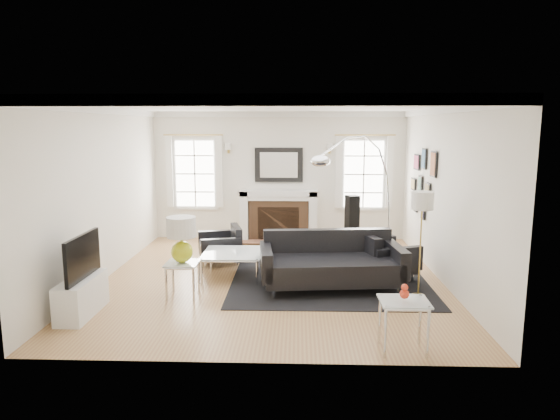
{
  "coord_description": "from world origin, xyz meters",
  "views": [
    {
      "loc": [
        0.42,
        -7.95,
        2.49
      ],
      "look_at": [
        0.12,
        0.3,
        1.1
      ],
      "focal_mm": 32.0,
      "sensor_mm": 36.0,
      "label": 1
    }
  ],
  "objects_px": {
    "sofa": "(331,264)",
    "armchair_right": "(382,257)",
    "fireplace": "(279,216)",
    "gourd_lamp": "(181,236)",
    "arc_floor_lamp": "(357,192)",
    "coffee_table": "(233,254)",
    "armchair_left": "(222,246)"
  },
  "relations": [
    {
      "from": "coffee_table",
      "to": "gourd_lamp",
      "type": "distance_m",
      "value": 1.26
    },
    {
      "from": "armchair_right",
      "to": "coffee_table",
      "type": "distance_m",
      "value": 2.47
    },
    {
      "from": "gourd_lamp",
      "to": "arc_floor_lamp",
      "type": "distance_m",
      "value": 3.46
    },
    {
      "from": "arc_floor_lamp",
      "to": "coffee_table",
      "type": "bearing_deg",
      "value": -153.78
    },
    {
      "from": "sofa",
      "to": "armchair_left",
      "type": "distance_m",
      "value": 2.38
    },
    {
      "from": "sofa",
      "to": "armchair_right",
      "type": "distance_m",
      "value": 1.03
    },
    {
      "from": "fireplace",
      "to": "arc_floor_lamp",
      "type": "height_order",
      "value": "arc_floor_lamp"
    },
    {
      "from": "sofa",
      "to": "gourd_lamp",
      "type": "height_order",
      "value": "gourd_lamp"
    },
    {
      "from": "fireplace",
      "to": "armchair_left",
      "type": "relative_size",
      "value": 1.75
    },
    {
      "from": "fireplace",
      "to": "sofa",
      "type": "height_order",
      "value": "fireplace"
    },
    {
      "from": "fireplace",
      "to": "coffee_table",
      "type": "height_order",
      "value": "fireplace"
    },
    {
      "from": "sofa",
      "to": "gourd_lamp",
      "type": "xyz_separation_m",
      "value": [
        -2.2,
        -0.5,
        0.52
      ]
    },
    {
      "from": "coffee_table",
      "to": "arc_floor_lamp",
      "type": "xyz_separation_m",
      "value": [
        2.15,
        1.06,
        0.91
      ]
    },
    {
      "from": "sofa",
      "to": "coffee_table",
      "type": "height_order",
      "value": "sofa"
    },
    {
      "from": "armchair_right",
      "to": "armchair_left",
      "type": "bearing_deg",
      "value": 162.64
    },
    {
      "from": "sofa",
      "to": "armchair_right",
      "type": "height_order",
      "value": "sofa"
    },
    {
      "from": "sofa",
      "to": "armchair_right",
      "type": "xyz_separation_m",
      "value": [
        0.88,
        0.55,
        -0.03
      ]
    },
    {
      "from": "fireplace",
      "to": "armchair_right",
      "type": "xyz_separation_m",
      "value": [
        1.81,
        -2.69,
        -0.19
      ]
    },
    {
      "from": "armchair_right",
      "to": "arc_floor_lamp",
      "type": "distance_m",
      "value": 1.41
    },
    {
      "from": "armchair_right",
      "to": "coffee_table",
      "type": "relative_size",
      "value": 1.21
    },
    {
      "from": "fireplace",
      "to": "gourd_lamp",
      "type": "height_order",
      "value": "gourd_lamp"
    },
    {
      "from": "fireplace",
      "to": "arc_floor_lamp",
      "type": "bearing_deg",
      "value": -48.53
    },
    {
      "from": "fireplace",
      "to": "coffee_table",
      "type": "distance_m",
      "value": 2.83
    },
    {
      "from": "armchair_left",
      "to": "armchair_right",
      "type": "xyz_separation_m",
      "value": [
        2.78,
        -0.87,
        0.05
      ]
    },
    {
      "from": "arc_floor_lamp",
      "to": "gourd_lamp",
      "type": "bearing_deg",
      "value": -143.53
    },
    {
      "from": "armchair_right",
      "to": "arc_floor_lamp",
      "type": "xyz_separation_m",
      "value": [
        -0.32,
        1.0,
        0.95
      ]
    },
    {
      "from": "armchair_left",
      "to": "gourd_lamp",
      "type": "relative_size",
      "value": 1.44
    },
    {
      "from": "gourd_lamp",
      "to": "coffee_table",
      "type": "bearing_deg",
      "value": 58.17
    },
    {
      "from": "gourd_lamp",
      "to": "armchair_right",
      "type": "bearing_deg",
      "value": 18.71
    },
    {
      "from": "armchair_right",
      "to": "coffee_table",
      "type": "bearing_deg",
      "value": -178.59
    },
    {
      "from": "fireplace",
      "to": "armchair_right",
      "type": "distance_m",
      "value": 3.25
    },
    {
      "from": "fireplace",
      "to": "gourd_lamp",
      "type": "relative_size",
      "value": 2.52
    }
  ]
}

